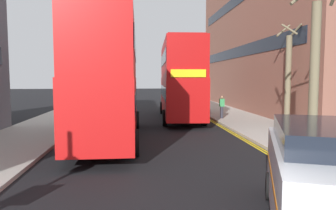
% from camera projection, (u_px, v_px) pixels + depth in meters
% --- Properties ---
extents(sidewalk_right, '(4.00, 80.00, 0.14)m').
position_uv_depth(sidewalk_right, '(254.00, 125.00, 19.90)').
color(sidewalk_right, '#ADA89E').
rests_on(sidewalk_right, ground).
extents(sidewalk_left, '(4.00, 80.00, 0.14)m').
position_uv_depth(sidewalk_left, '(43.00, 128.00, 18.66)').
color(sidewalk_left, '#ADA89E').
rests_on(sidewalk_left, ground).
extents(kerb_line_outer, '(0.10, 56.00, 0.01)m').
position_uv_depth(kerb_line_outer, '(232.00, 132.00, 17.72)').
color(kerb_line_outer, yellow).
rests_on(kerb_line_outer, ground).
extents(kerb_line_inner, '(0.10, 56.00, 0.01)m').
position_uv_depth(kerb_line_inner, '(229.00, 132.00, 17.70)').
color(kerb_line_inner, yellow).
rests_on(kerb_line_inner, ground).
extents(double_decker_bus_away, '(2.83, 10.82, 5.64)m').
position_uv_depth(double_decker_bus_away, '(110.00, 78.00, 15.10)').
color(double_decker_bus_away, red).
rests_on(double_decker_bus_away, ground).
extents(double_decker_bus_oncoming, '(3.16, 10.91, 5.64)m').
position_uv_depth(double_decker_bus_oncoming, '(180.00, 78.00, 23.03)').
color(double_decker_bus_oncoming, '#B20F0F').
rests_on(double_decker_bus_oncoming, ground).
extents(taxi_minivan, '(3.47, 5.16, 2.12)m').
position_uv_depth(taxi_minivan, '(325.00, 180.00, 5.96)').
color(taxi_minivan, silver).
rests_on(taxi_minivan, ground).
extents(pedestrian_far, '(0.34, 0.22, 1.62)m').
position_uv_depth(pedestrian_far, '(222.00, 107.00, 22.47)').
color(pedestrian_far, '#2D2D38').
rests_on(pedestrian_far, sidewalk_right).
extents(street_tree_near, '(1.71, 1.65, 6.55)m').
position_uv_depth(street_tree_near, '(314.00, 69.00, 11.06)').
color(street_tree_near, '#6B6047').
rests_on(street_tree_near, sidewalk_right).
extents(street_tree_mid, '(1.28, 1.34, 6.06)m').
position_uv_depth(street_tree_mid, '(288.00, 78.00, 18.30)').
color(street_tree_mid, '#6B6047').
rests_on(street_tree_mid, sidewalk_right).
extents(townhouse_terrace_right, '(10.08, 28.00, 14.36)m').
position_uv_depth(townhouse_terrace_right, '(289.00, 34.00, 29.86)').
color(townhouse_terrace_right, brown).
rests_on(townhouse_terrace_right, ground).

